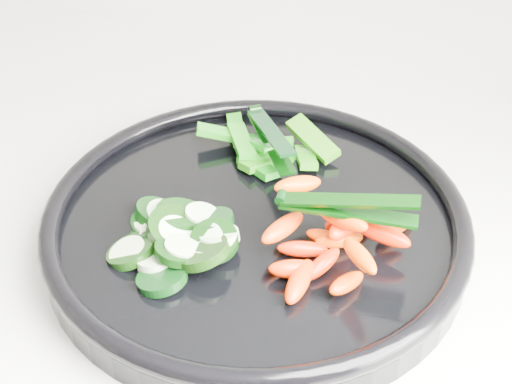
% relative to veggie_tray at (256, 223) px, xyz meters
% --- Properties ---
extents(veggie_tray, '(0.44, 0.44, 0.04)m').
position_rel_veggie_tray_xyz_m(veggie_tray, '(0.00, 0.00, 0.00)').
color(veggie_tray, black).
rests_on(veggie_tray, counter).
extents(cucumber_pile, '(0.12, 0.13, 0.04)m').
position_rel_veggie_tray_xyz_m(cucumber_pile, '(-0.05, -0.05, 0.01)').
color(cucumber_pile, black).
rests_on(cucumber_pile, veggie_tray).
extents(carrot_pile, '(0.13, 0.15, 0.05)m').
position_rel_veggie_tray_xyz_m(carrot_pile, '(0.08, -0.01, 0.02)').
color(carrot_pile, red).
rests_on(carrot_pile, veggie_tray).
extents(pepper_pile, '(0.15, 0.10, 0.03)m').
position_rel_veggie_tray_xyz_m(pepper_pile, '(-0.03, 0.10, 0.01)').
color(pepper_pile, '#156009').
rests_on(pepper_pile, veggie_tray).
extents(tong_carrot, '(0.11, 0.03, 0.02)m').
position_rel_veggie_tray_xyz_m(tong_carrot, '(0.08, -0.01, 0.05)').
color(tong_carrot, black).
rests_on(tong_carrot, carrot_pile).
extents(tong_pepper, '(0.08, 0.10, 0.02)m').
position_rel_veggie_tray_xyz_m(tong_pepper, '(-0.03, 0.09, 0.03)').
color(tong_pepper, black).
rests_on(tong_pepper, pepper_pile).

